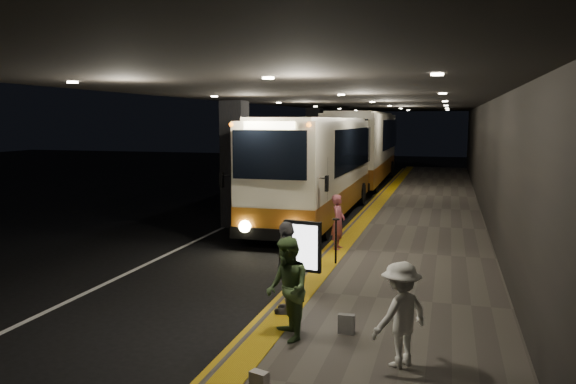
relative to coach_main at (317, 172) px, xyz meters
The scene contains 18 objects.
ground 6.63m from the coach_main, 98.25° to the right, with size 90.00×90.00×0.00m, color black.
lane_line_white 3.51m from the coach_main, 154.02° to the right, with size 0.12×50.00×0.01m, color silver.
kerb_stripe_yellow 2.64m from the coach_main, 42.75° to the right, with size 0.18×50.00×0.01m, color gold.
sidewalk 4.40m from the coach_main, 19.06° to the right, with size 4.50×50.00×0.15m, color #514C44.
tactile_strip 2.85m from the coach_main, 34.42° to the right, with size 0.50×50.00×0.01m, color gold.
terminal_wall 6.34m from the coach_main, 12.28° to the right, with size 0.10×50.00×6.00m, color black.
support_columns 3.38m from the coach_main, 136.12° to the right, with size 0.80×24.80×4.40m.
canopy 3.49m from the coach_main, 39.92° to the right, with size 9.00×50.00×0.40m, color black.
coach_main is the anchor object (origin of this frame).
coach_second 12.10m from the coach_main, 90.33° to the left, with size 2.93×12.96×4.06m.
passenger_boarding 5.86m from the coach_main, 71.04° to the right, with size 0.56×0.37×1.54m, color #B35360.
passenger_waiting_green 12.33m from the coach_main, 79.13° to the right, with size 0.83×0.51×1.70m, color #4A693A.
passenger_waiting_white 13.30m from the coach_main, 71.62° to the right, with size 1.01×0.47×1.56m, color white.
passenger_waiting_grey 11.06m from the coach_main, 79.77° to the right, with size 1.02×0.52×1.74m, color #545258.
bag_polka 12.12m from the coach_main, 74.50° to the right, with size 0.28×0.12×0.34m, color black.
bag_plain 14.28m from the coach_main, 79.96° to the right, with size 0.24×0.14×0.30m, color silver.
info_sign 10.44m from the coach_main, 78.48° to the right, with size 0.78×0.23×1.64m.
stanchion_post 7.45m from the coach_main, 73.20° to the right, with size 0.05×0.05×1.13m, color black.
Camera 1 is at (5.70, -14.30, 3.74)m, focal length 35.00 mm.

